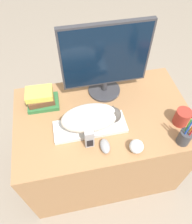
# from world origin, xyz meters

# --- Properties ---
(ground_plane) EXTENTS (12.00, 12.00, 0.00)m
(ground_plane) POSITION_xyz_m (0.00, 0.00, 0.00)
(ground_plane) COLOR gray
(desk) EXTENTS (1.12, 0.69, 0.74)m
(desk) POSITION_xyz_m (0.00, 0.35, 0.37)
(desk) COLOR #9E7047
(desk) RESTS_ON ground_plane
(keyboard) EXTENTS (0.44, 0.16, 0.02)m
(keyboard) POSITION_xyz_m (-0.10, 0.26, 0.75)
(keyboard) COLOR silver
(keyboard) RESTS_ON desk
(cat) EXTENTS (0.35, 0.17, 0.15)m
(cat) POSITION_xyz_m (-0.09, 0.26, 0.84)
(cat) COLOR white
(cat) RESTS_ON keyboard
(monitor) EXTENTS (0.54, 0.22, 0.50)m
(monitor) POSITION_xyz_m (0.05, 0.55, 1.01)
(monitor) COLOR #333338
(monitor) RESTS_ON desk
(computer_mouse) EXTENTS (0.05, 0.10, 0.04)m
(computer_mouse) POSITION_xyz_m (-0.04, 0.12, 0.76)
(computer_mouse) COLOR gray
(computer_mouse) RESTS_ON desk
(coffee_mug) EXTENTS (0.13, 0.09, 0.11)m
(coffee_mug) POSITION_xyz_m (0.45, 0.19, 0.79)
(coffee_mug) COLOR #9E2D23
(coffee_mug) RESTS_ON desk
(pen_cup) EXTENTS (0.07, 0.07, 0.23)m
(pen_cup) POSITION_xyz_m (0.40, 0.06, 0.79)
(pen_cup) COLOR #38383D
(pen_cup) RESTS_ON desk
(baseball) EXTENTS (0.08, 0.08, 0.08)m
(baseball) POSITION_xyz_m (0.12, 0.07, 0.78)
(baseball) COLOR silver
(baseball) RESTS_ON desk
(phone) EXTENTS (0.05, 0.03, 0.13)m
(phone) POSITION_xyz_m (-0.12, 0.15, 0.80)
(phone) COLOR #99999E
(phone) RESTS_ON desk
(book_stack) EXTENTS (0.20, 0.16, 0.11)m
(book_stack) POSITION_xyz_m (-0.37, 0.52, 0.79)
(book_stack) COLOR #2D6B38
(book_stack) RESTS_ON desk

